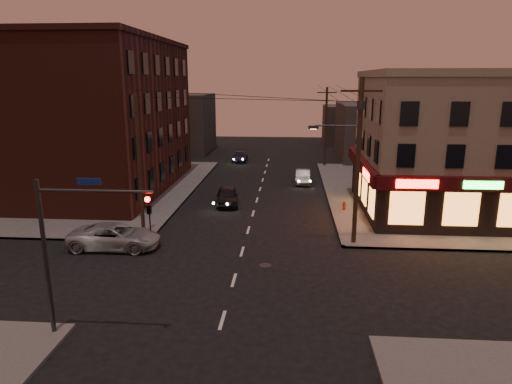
# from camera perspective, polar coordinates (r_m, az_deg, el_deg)

# --- Properties ---
(ground) EXTENTS (120.00, 120.00, 0.00)m
(ground) POSITION_cam_1_polar(r_m,az_deg,el_deg) (23.80, -2.78, -10.96)
(ground) COLOR black
(ground) RESTS_ON ground
(sidewalk_ne) EXTENTS (24.00, 28.00, 0.15)m
(sidewalk_ne) POSITION_cam_1_polar(r_m,az_deg,el_deg) (44.32, 24.32, -0.29)
(sidewalk_ne) COLOR #514F4C
(sidewalk_ne) RESTS_ON ground
(sidewalk_nw) EXTENTS (24.00, 28.00, 0.15)m
(sidewalk_nw) POSITION_cam_1_polar(r_m,az_deg,el_deg) (46.51, -22.29, 0.53)
(sidewalk_nw) COLOR #514F4C
(sidewalk_nw) RESTS_ON ground
(pizza_building) EXTENTS (15.85, 12.85, 10.50)m
(pizza_building) POSITION_cam_1_polar(r_m,az_deg,el_deg) (37.54, 24.96, 5.50)
(pizza_building) COLOR gray
(pizza_building) RESTS_ON sidewalk_ne
(brick_apartment) EXTENTS (12.00, 20.00, 13.00)m
(brick_apartment) POSITION_cam_1_polar(r_m,az_deg,el_deg) (44.08, -18.96, 8.81)
(brick_apartment) COLOR #4B1F18
(brick_apartment) RESTS_ON sidewalk_nw
(bg_building_ne_a) EXTENTS (10.00, 12.00, 7.00)m
(bg_building_ne_a) POSITION_cam_1_polar(r_m,az_deg,el_deg) (60.82, 15.09, 7.30)
(bg_building_ne_a) COLOR #3F3D3A
(bg_building_ne_a) RESTS_ON ground
(bg_building_nw) EXTENTS (9.00, 10.00, 8.00)m
(bg_building_nw) POSITION_cam_1_polar(r_m,az_deg,el_deg) (65.62, -9.68, 8.47)
(bg_building_nw) COLOR #3F3D3A
(bg_building_nw) RESTS_ON ground
(bg_building_ne_b) EXTENTS (8.00, 8.00, 6.00)m
(bg_building_ne_b) POSITION_cam_1_polar(r_m,az_deg,el_deg) (74.32, 11.59, 8.23)
(bg_building_ne_b) COLOR #3F3D3A
(bg_building_ne_b) RESTS_ON ground
(utility_pole_main) EXTENTS (4.20, 0.44, 10.00)m
(utility_pole_main) POSITION_cam_1_polar(r_m,az_deg,el_deg) (27.82, 12.44, 4.82)
(utility_pole_main) COLOR #382619
(utility_pole_main) RESTS_ON sidewalk_ne
(utility_pole_far) EXTENTS (0.26, 0.26, 9.00)m
(utility_pole_far) POSITION_cam_1_polar(r_m,az_deg,el_deg) (53.83, 8.71, 8.05)
(utility_pole_far) COLOR #382619
(utility_pole_far) RESTS_ON sidewalk_ne
(utility_pole_west) EXTENTS (0.24, 0.24, 9.00)m
(utility_pole_west) POSITION_cam_1_polar(r_m,az_deg,el_deg) (29.99, -14.35, 3.20)
(utility_pole_west) COLOR #382619
(utility_pole_west) RESTS_ON sidewalk_nw
(traffic_signal) EXTENTS (4.49, 0.32, 6.47)m
(traffic_signal) POSITION_cam_1_polar(r_m,az_deg,el_deg) (18.80, -22.32, -5.28)
(traffic_signal) COLOR #333538
(traffic_signal) RESTS_ON ground
(suv_cross) EXTENTS (5.46, 2.61, 1.50)m
(suv_cross) POSITION_cam_1_polar(r_m,az_deg,el_deg) (29.02, -17.23, -5.33)
(suv_cross) COLOR #9EA2A6
(suv_cross) RESTS_ON ground
(sedan_near) EXTENTS (2.25, 4.47, 1.46)m
(sedan_near) POSITION_cam_1_polar(r_m,az_deg,el_deg) (37.33, -3.63, -0.50)
(sedan_near) COLOR black
(sedan_near) RESTS_ON ground
(sedan_mid) EXTENTS (1.56, 4.07, 1.32)m
(sedan_mid) POSITION_cam_1_polar(r_m,az_deg,el_deg) (45.27, 5.90, 1.93)
(sedan_mid) COLOR #63605C
(sedan_mid) RESTS_ON ground
(sedan_far) EXTENTS (1.78, 4.31, 1.25)m
(sedan_far) POSITION_cam_1_polar(r_m,az_deg,el_deg) (57.10, -2.00, 4.45)
(sedan_far) COLOR #1B1C37
(sedan_far) RESTS_ON ground
(fire_hydrant) EXTENTS (0.31, 0.31, 0.73)m
(fire_hydrant) POSITION_cam_1_polar(r_m,az_deg,el_deg) (35.93, 10.99, -1.60)
(fire_hydrant) COLOR #932B0D
(fire_hydrant) RESTS_ON sidewalk_ne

